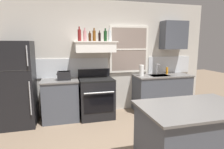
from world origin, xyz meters
The scene contains 19 objects.
back_wall centered at (0.03, 2.23, 1.35)m, with size 5.40×0.11×2.70m.
refrigerator centered at (-1.90, 1.84, 0.87)m, with size 0.70×0.72×1.75m.
counter_left_of_stove centered at (-1.05, 1.90, 0.46)m, with size 0.79×0.63×0.91m.
toaster centered at (-0.95, 1.87, 1.01)m, with size 0.30×0.20×0.19m.
stove_range centered at (-0.25, 1.86, 0.46)m, with size 0.76×0.69×1.09m.
range_hood_shelf centered at (-0.25, 1.96, 1.62)m, with size 0.96×0.52×0.24m.
bottle_red_label_wine centered at (-0.59, 1.93, 1.88)m, with size 0.07×0.07×0.31m.
bottle_rose_pink centered at (-0.48, 1.91, 1.86)m, with size 0.07×0.07×0.28m.
bottle_brown_stout centered at (-0.36, 1.93, 1.83)m, with size 0.06×0.06×0.21m.
bottle_amber_wine centered at (-0.25, 2.01, 1.87)m, with size 0.07×0.07×0.29m.
bottle_balsamic_dark centered at (-0.13, 2.01, 1.85)m, with size 0.06×0.06×0.24m.
bottle_dark_green_wine centered at (-0.01, 1.93, 1.87)m, with size 0.07×0.07×0.29m.
bottle_clear_tall centered at (0.10, 1.99, 1.87)m, with size 0.06×0.06×0.30m.
counter_right_with_sink centered at (1.45, 1.90, 0.46)m, with size 1.43×0.63×0.91m.
sink_faucet centered at (1.35, 2.00, 1.08)m, with size 0.03×0.17×0.28m.
paper_towel_roll centered at (0.88, 1.90, 1.04)m, with size 0.11×0.11×0.27m, color white.
dish_soap_bottle centered at (1.63, 2.00, 1.00)m, with size 0.06×0.06×0.18m, color orange.
kitchen_island centered at (0.64, -0.34, 0.46)m, with size 1.40×0.90×0.91m.
upper_cabinet_right centered at (1.80, 2.04, 1.90)m, with size 0.64×0.32×0.70m.
Camera 1 is at (-0.97, -2.29, 1.70)m, focal length 30.23 mm.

